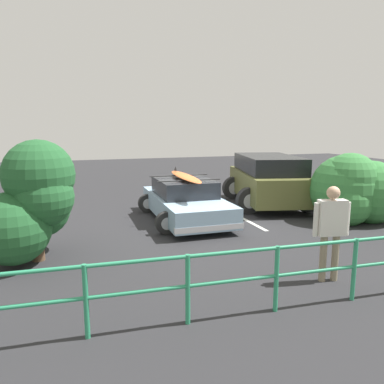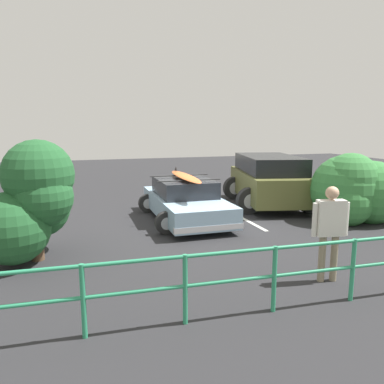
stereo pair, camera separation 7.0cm
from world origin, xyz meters
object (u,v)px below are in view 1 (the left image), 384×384
at_px(person_bystander, 331,225).
at_px(bush_near_left, 32,202).
at_px(bush_near_right, 354,189).
at_px(sedan_car, 185,200).
at_px(suv_car, 268,179).

relative_size(person_bystander, bush_near_left, 0.69).
xyz_separation_m(bush_near_left, bush_near_right, (-8.74, -0.68, -0.31)).
distance_m(sedan_car, bush_near_right, 5.03).
bearing_deg(person_bystander, suv_car, -110.14).
relative_size(suv_car, person_bystander, 2.61).
xyz_separation_m(sedan_car, bush_near_left, (4.03, 2.37, 0.68)).
bearing_deg(sedan_car, bush_near_right, 160.19).
bearing_deg(bush_near_right, suv_car, -65.03).
height_order(suv_car, bush_near_left, bush_near_left).
height_order(sedan_car, suv_car, suv_car).
distance_m(person_bystander, bush_near_left, 5.86).
xyz_separation_m(suv_car, bush_near_left, (7.45, 3.46, 0.34)).
distance_m(suv_car, bush_near_left, 8.22).
height_order(sedan_car, bush_near_right, bush_near_right).
bearing_deg(sedan_car, person_bystander, 102.25).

